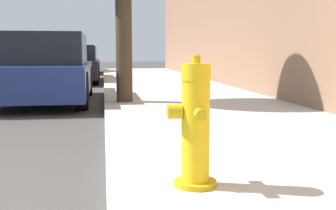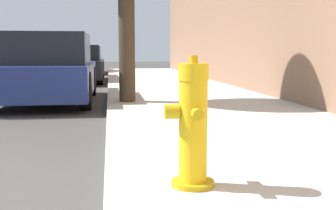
{
  "view_description": "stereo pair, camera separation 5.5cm",
  "coord_description": "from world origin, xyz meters",
  "views": [
    {
      "loc": [
        1.74,
        -2.45,
        1.03
      ],
      "look_at": [
        2.34,
        1.46,
        0.52
      ],
      "focal_mm": 45.0,
      "sensor_mm": 36.0,
      "label": 1
    },
    {
      "loc": [
        1.79,
        -2.46,
        1.03
      ],
      "look_at": [
        2.34,
        1.46,
        0.52
      ],
      "focal_mm": 45.0,
      "sensor_mm": 36.0,
      "label": 2
    }
  ],
  "objects": [
    {
      "name": "parked_car_near",
      "position": [
        0.55,
        6.23,
        0.66
      ],
      "size": [
        1.83,
        3.96,
        1.38
      ],
      "color": "navy",
      "rests_on": "ground_plane"
    },
    {
      "name": "parked_car_far",
      "position": [
        0.54,
        17.76,
        0.64
      ],
      "size": [
        1.73,
        3.83,
        1.32
      ],
      "color": "maroon",
      "rests_on": "ground_plane"
    },
    {
      "name": "parked_car_mid",
      "position": [
        0.67,
        12.0,
        0.6
      ],
      "size": [
        1.85,
        4.38,
        1.2
      ],
      "color": "black",
      "rests_on": "ground_plane"
    },
    {
      "name": "fire_hydrant",
      "position": [
        2.34,
        0.26,
        0.53
      ],
      "size": [
        0.34,
        0.35,
        0.88
      ],
      "color": "#C39C11",
      "rests_on": "sidewalk_slab"
    }
  ]
}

